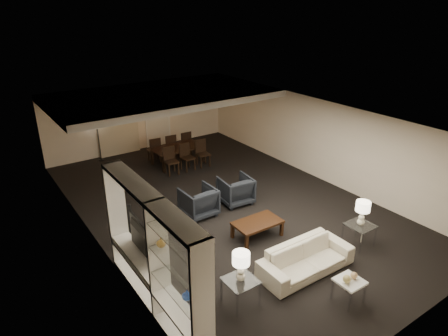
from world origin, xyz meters
TOP-DOWN VIEW (x-y plane):
  - floor at (0.00, 0.00)m, footprint 11.00×11.00m
  - ceiling at (0.00, 0.00)m, footprint 7.00×11.00m
  - wall_back at (0.00, 5.50)m, footprint 7.00×0.02m
  - wall_front at (0.00, -5.50)m, footprint 7.00×0.02m
  - wall_left at (-3.50, 0.00)m, footprint 0.02×11.00m
  - wall_right at (3.50, 0.00)m, footprint 0.02×11.00m
  - ceiling_soffit at (0.00, 3.50)m, footprint 7.00×4.00m
  - curtains at (-0.90, 5.42)m, footprint 1.50×0.12m
  - door at (0.70, 5.47)m, footprint 0.90×0.05m
  - painting at (2.10, 5.46)m, footprint 0.95×0.04m
  - media_unit at (-3.31, -2.60)m, footprint 0.38×3.40m
  - pendant_light at (0.30, 3.50)m, footprint 0.52×0.52m
  - sofa at (-0.27, -3.38)m, footprint 2.09×0.84m
  - coffee_table at (-0.27, -1.78)m, footprint 1.16×0.69m
  - armchair_left at (-0.87, -0.08)m, footprint 0.84×0.86m
  - armchair_right at (0.33, -0.08)m, footprint 0.91×0.94m
  - side_table_left at (-1.97, -3.38)m, footprint 0.58×0.58m
  - side_table_right at (1.43, -3.38)m, footprint 0.57×0.57m
  - table_lamp_left at (-1.97, -3.38)m, footprint 0.33×0.33m
  - table_lamp_right at (1.43, -3.38)m, footprint 0.35×0.35m
  - marble_table at (-0.27, -4.48)m, footprint 0.48×0.48m
  - gold_gourd_a at (-0.37, -4.48)m, footprint 0.15×0.15m
  - gold_gourd_b at (-0.17, -4.48)m, footprint 0.13×0.13m
  - television at (-3.28, -1.89)m, footprint 1.13×0.15m
  - vase_blue at (-3.31, -3.80)m, footprint 0.16×0.16m
  - vase_amber at (-3.31, -3.00)m, footprint 0.16×0.16m
  - floor_speaker at (-2.82, -0.27)m, footprint 0.14×0.14m
  - dining_table at (0.40, 3.34)m, footprint 1.75×1.01m
  - chair_nl at (-0.20, 2.69)m, footprint 0.44×0.44m
  - chair_nm at (0.40, 2.69)m, footprint 0.45×0.45m
  - chair_nr at (1.00, 2.69)m, footprint 0.45×0.45m
  - chair_fl at (-0.20, 3.99)m, footprint 0.46×0.46m
  - chair_fm at (0.40, 3.99)m, footprint 0.45×0.45m
  - chair_fr at (1.00, 3.99)m, footprint 0.42×0.42m
  - floor_lamp at (-1.69, 5.20)m, footprint 0.21×0.21m

SIDE VIEW (x-z plane):
  - floor at x=0.00m, z-range 0.00..0.00m
  - coffee_table at x=-0.27m, z-range 0.00..0.41m
  - marble_table at x=-0.27m, z-range 0.00..0.48m
  - side_table_left at x=-1.97m, z-range 0.00..0.53m
  - side_table_right at x=1.43m, z-range 0.00..0.53m
  - dining_table at x=0.40m, z-range 0.00..0.61m
  - sofa at x=-0.27m, z-range 0.00..0.61m
  - armchair_left at x=-0.87m, z-range 0.00..0.77m
  - armchair_right at x=0.33m, z-range 0.00..0.77m
  - chair_nl at x=-0.20m, z-range 0.00..0.90m
  - chair_nm at x=0.40m, z-range 0.00..0.90m
  - chair_nr at x=1.00m, z-range 0.00..0.90m
  - chair_fl at x=-0.20m, z-range 0.00..0.90m
  - chair_fm at x=0.40m, z-range 0.00..0.90m
  - chair_fr at x=1.00m, z-range 0.00..0.90m
  - floor_speaker at x=-2.82m, z-range 0.00..0.97m
  - gold_gourd_b at x=-0.17m, z-range 0.48..0.61m
  - gold_gourd_a at x=-0.37m, z-range 0.48..0.63m
  - floor_lamp at x=-1.69m, z-range 0.00..1.42m
  - table_lamp_left at x=-1.97m, z-range 0.53..1.12m
  - table_lamp_right at x=1.43m, z-range 0.53..1.12m
  - door at x=0.70m, z-range 0.00..2.10m
  - television at x=-3.28m, z-range 0.75..1.40m
  - vase_blue at x=-3.31m, z-range 1.06..1.23m
  - media_unit at x=-3.31m, z-range 0.00..2.35m
  - curtains at x=-0.90m, z-range 0.00..2.40m
  - wall_back at x=0.00m, z-range 0.00..2.50m
  - wall_front at x=0.00m, z-range 0.00..2.50m
  - wall_left at x=-3.50m, z-range 0.00..2.50m
  - wall_right at x=3.50m, z-range 0.00..2.50m
  - painting at x=2.10m, z-range 1.23..1.88m
  - vase_amber at x=-3.31m, z-range 1.56..1.72m
  - pendant_light at x=0.30m, z-range 1.80..2.04m
  - ceiling_soffit at x=0.00m, z-range 2.30..2.50m
  - ceiling at x=0.00m, z-range 2.49..2.51m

